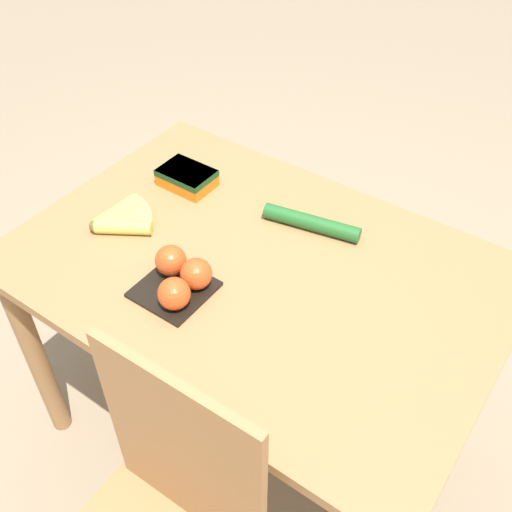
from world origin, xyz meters
The scene contains 6 objects.
ground_plane centered at (0.00, 0.00, 0.00)m, with size 12.00×12.00×0.00m, color gray.
dining_table centered at (0.00, 0.00, 0.66)m, with size 1.23×0.85×0.77m.
banana_bunch centered at (0.39, 0.08, 0.79)m, with size 0.16×0.17×0.04m.
tomato_pack centered at (0.10, 0.18, 0.81)m, with size 0.17×0.17×0.09m.
carrot_bag centered at (0.36, -0.16, 0.80)m, with size 0.16×0.11×0.05m.
cucumber_near centered at (-0.04, -0.20, 0.79)m, with size 0.27×0.09×0.04m.
Camera 1 is at (-0.63, 0.89, 1.82)m, focal length 42.00 mm.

